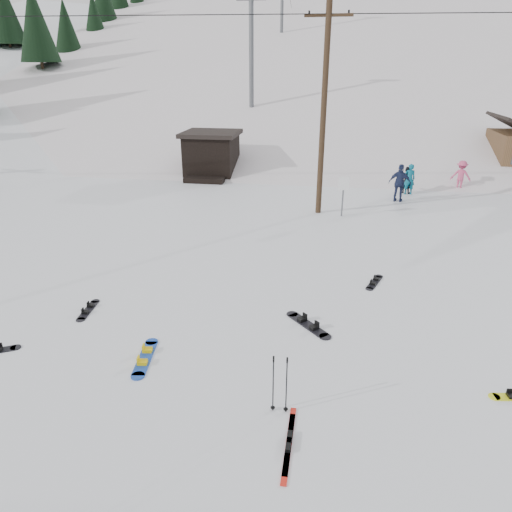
# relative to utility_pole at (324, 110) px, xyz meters

# --- Properties ---
(ground) EXTENTS (200.00, 200.00, 0.00)m
(ground) POSITION_rel_utility_pole_xyz_m (-2.00, -14.00, -4.68)
(ground) COLOR white
(ground) RESTS_ON ground
(ski_slope) EXTENTS (60.00, 85.24, 65.97)m
(ski_slope) POSITION_rel_utility_pole_xyz_m (-2.00, 41.00, -16.68)
(ski_slope) COLOR white
(ski_slope) RESTS_ON ground
(ridge_left) EXTENTS (47.54, 95.03, 58.38)m
(ridge_left) POSITION_rel_utility_pole_xyz_m (-38.00, 34.00, -15.68)
(ridge_left) COLOR white
(ridge_left) RESTS_ON ground
(treeline_left) EXTENTS (20.00, 64.00, 10.00)m
(treeline_left) POSITION_rel_utility_pole_xyz_m (-36.00, 26.00, -4.68)
(treeline_left) COLOR black
(treeline_left) RESTS_ON ground
(treeline_crest) EXTENTS (50.00, 6.00, 10.00)m
(treeline_crest) POSITION_rel_utility_pole_xyz_m (-2.00, 72.00, -4.68)
(treeline_crest) COLOR black
(treeline_crest) RESTS_ON ski_slope
(utility_pole) EXTENTS (2.00, 0.26, 9.00)m
(utility_pole) POSITION_rel_utility_pole_xyz_m (0.00, 0.00, 0.00)
(utility_pole) COLOR #3A2819
(utility_pole) RESTS_ON ground
(trail_sign) EXTENTS (0.50, 0.09, 1.85)m
(trail_sign) POSITION_rel_utility_pole_xyz_m (1.10, -0.42, -3.41)
(trail_sign) COLOR #595B60
(trail_sign) RESTS_ON ground
(lift_hut) EXTENTS (3.40, 4.10, 2.75)m
(lift_hut) POSITION_rel_utility_pole_xyz_m (-7.00, 6.94, -3.32)
(lift_hut) COLOR black
(lift_hut) RESTS_ON ground
(lift_tower_near) EXTENTS (2.20, 0.36, 8.00)m
(lift_tower_near) POSITION_rel_utility_pole_xyz_m (-6.00, 16.00, 3.18)
(lift_tower_near) COLOR #595B60
(lift_tower_near) RESTS_ON ski_slope
(hero_snowboard) EXTENTS (0.52, 1.68, 0.12)m
(hero_snowboard) POSITION_rel_utility_pole_xyz_m (-3.64, -12.59, -4.65)
(hero_snowboard) COLOR blue
(hero_snowboard) RESTS_ON ground
(hero_skis) EXTENTS (0.12, 1.90, 0.10)m
(hero_skis) POSITION_rel_utility_pole_xyz_m (0.02, -14.70, -4.65)
(hero_skis) COLOR red
(hero_skis) RESTS_ON ground
(ski_poles) EXTENTS (0.36, 0.10, 1.30)m
(ski_poles) POSITION_rel_utility_pole_xyz_m (-0.26, -13.85, -4.01)
(ski_poles) COLOR black
(ski_poles) RESTS_ON ground
(board_scatter_b) EXTENTS (0.36, 1.32, 0.09)m
(board_scatter_b) POSITION_rel_utility_pole_xyz_m (-6.14, -10.65, -4.66)
(board_scatter_b) COLOR black
(board_scatter_b) RESTS_ON ground
(board_scatter_d) EXTENTS (1.27, 1.34, 0.12)m
(board_scatter_d) POSITION_rel_utility_pole_xyz_m (0.13, -10.44, -4.65)
(board_scatter_d) COLOR black
(board_scatter_d) RESTS_ON ground
(board_scatter_f) EXTENTS (0.63, 1.25, 0.09)m
(board_scatter_f) POSITION_rel_utility_pole_xyz_m (2.10, -7.45, -4.66)
(board_scatter_f) COLOR black
(board_scatter_f) RESTS_ON ground
(skier_teal) EXTENTS (0.63, 0.44, 1.65)m
(skier_teal) POSITION_rel_utility_pole_xyz_m (4.71, 4.23, -3.85)
(skier_teal) COLOR #0B5D76
(skier_teal) RESTS_ON ground
(skier_dark) EXTENTS (0.86, 0.78, 1.45)m
(skier_dark) POSITION_rel_utility_pole_xyz_m (4.59, 4.48, -3.96)
(skier_dark) COLOR black
(skier_dark) RESTS_ON ground
(skier_pink) EXTENTS (1.18, 0.86, 1.64)m
(skier_pink) POSITION_rel_utility_pole_xyz_m (7.70, 5.67, -3.86)
(skier_pink) COLOR #CE4874
(skier_pink) RESTS_ON ground
(skier_navy) EXTENTS (1.22, 0.78, 1.92)m
(skier_navy) POSITION_rel_utility_pole_xyz_m (4.00, 2.61, -3.72)
(skier_navy) COLOR #1D2649
(skier_navy) RESTS_ON ground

